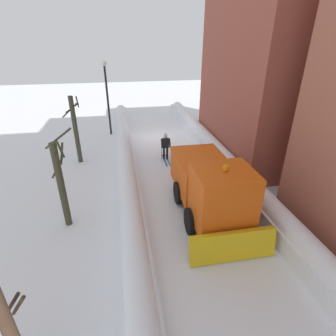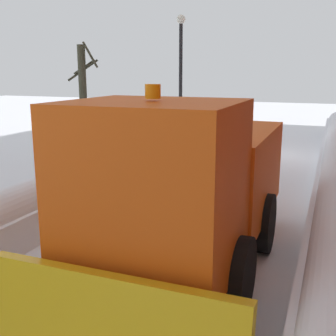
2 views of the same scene
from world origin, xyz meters
name	(u,v)px [view 1 (image 1 of 2)]	position (x,y,z in m)	size (l,w,h in m)	color
ground_plane	(194,209)	(0.00, 10.00, 0.00)	(80.00, 80.00, 0.00)	white
snowbank_left	(253,193)	(-2.94, 10.00, 0.56)	(1.10, 36.00, 1.20)	white
snowbank_right	(130,206)	(2.94, 10.00, 0.51)	(1.10, 36.00, 1.12)	white
building_brick_near	(288,75)	(-7.54, 4.10, 5.10)	(8.53, 9.45, 10.19)	brown
plow_truck	(210,186)	(-0.53, 10.47, 1.48)	(3.20, 5.98, 3.12)	#DB510F
skier	(166,145)	(0.32, 4.20, 1.00)	(0.62, 1.80, 1.81)	black
traffic_light_pole	(221,107)	(-3.61, 3.31, 3.09)	(0.28, 0.42, 4.41)	black
street_lamp	(107,90)	(3.90, -1.54, 3.57)	(0.40, 0.40, 5.70)	black
bare_tree_near	(76,129)	(5.81, 3.58, 2.19)	(1.11, 1.15, 4.26)	#3A3A2B
bare_tree_mid	(61,183)	(5.59, 10.06, 2.00)	(1.20, 1.03, 4.23)	#383825
bare_tree_far	(11,333)	(5.72, 15.81, 1.60)	(1.07, 0.71, 3.91)	#402D1F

